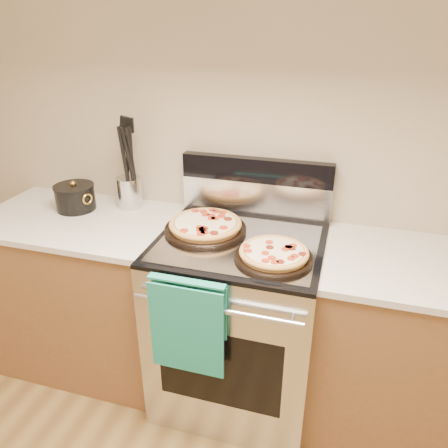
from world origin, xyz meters
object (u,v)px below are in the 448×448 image
(saucepan, at_px, (75,198))
(range_body, at_px, (239,323))
(utensil_crock, at_px, (129,192))
(pepperoni_pizza_front, at_px, (274,254))
(pepperoni_pizza_back, at_px, (205,226))

(saucepan, bearing_deg, range_body, -7.57)
(range_body, height_order, utensil_crock, utensil_crock)
(pepperoni_pizza_front, height_order, saucepan, saucepan)
(range_body, distance_m, utensil_crock, 0.90)
(saucepan, bearing_deg, utensil_crock, 23.72)
(utensil_crock, xyz_separation_m, saucepan, (-0.26, -0.12, -0.02))
(range_body, xyz_separation_m, utensil_crock, (-0.68, 0.24, 0.54))
(pepperoni_pizza_back, relative_size, pepperoni_pizza_front, 1.18)
(range_body, height_order, pepperoni_pizza_front, pepperoni_pizza_front)
(range_body, xyz_separation_m, saucepan, (-0.94, 0.12, 0.52))
(range_body, distance_m, pepperoni_pizza_front, 0.55)
(pepperoni_pizza_front, relative_size, saucepan, 1.60)
(utensil_crock, height_order, saucepan, utensil_crock)
(pepperoni_pizza_back, bearing_deg, saucepan, 173.62)
(pepperoni_pizza_back, height_order, pepperoni_pizza_front, pepperoni_pizza_back)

